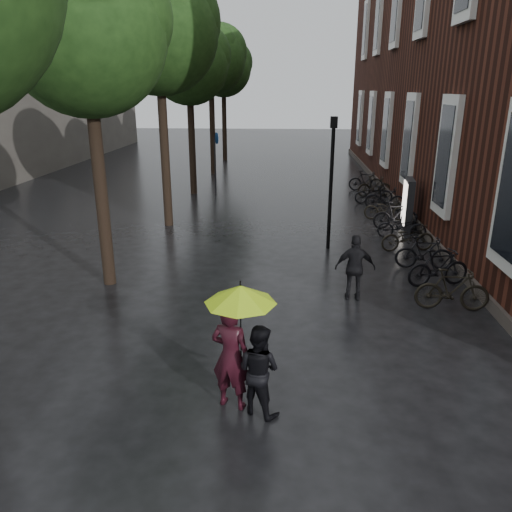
# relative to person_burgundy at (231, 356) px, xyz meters

# --- Properties ---
(ground) EXTENTS (120.00, 120.00, 0.00)m
(ground) POSITION_rel_person_burgundy_xyz_m (0.22, -1.82, -0.91)
(ground) COLOR black
(brick_building) EXTENTS (10.20, 33.20, 12.00)m
(brick_building) POSITION_rel_person_burgundy_xyz_m (10.69, 17.64, 5.08)
(brick_building) COLOR #38160F
(brick_building) RESTS_ON ground
(street_trees) EXTENTS (4.33, 34.03, 8.91)m
(street_trees) POSITION_rel_person_burgundy_xyz_m (-3.77, 14.09, 5.43)
(street_trees) COLOR black
(street_trees) RESTS_ON ground
(person_burgundy) EXTENTS (0.76, 0.61, 1.82)m
(person_burgundy) POSITION_rel_person_burgundy_xyz_m (0.00, 0.00, 0.00)
(person_burgundy) COLOR #320E18
(person_burgundy) RESTS_ON ground
(person_black) EXTENTS (0.94, 0.87, 1.54)m
(person_black) POSITION_rel_person_burgundy_xyz_m (0.45, -0.13, -0.14)
(person_black) COLOR black
(person_black) RESTS_ON ground
(lime_umbrella) EXTENTS (1.13, 1.13, 1.66)m
(lime_umbrella) POSITION_rel_person_burgundy_xyz_m (0.17, -0.02, 1.09)
(lime_umbrella) COLOR black
(lime_umbrella) RESTS_ON ground
(pedestrian_walking) EXTENTS (0.98, 0.43, 1.66)m
(pedestrian_walking) POSITION_rel_person_burgundy_xyz_m (2.52, 4.54, -0.08)
(pedestrian_walking) COLOR black
(pedestrian_walking) RESTS_ON ground
(parked_bicycles) EXTENTS (2.09, 14.99, 1.03)m
(parked_bicycles) POSITION_rel_person_burgundy_xyz_m (4.80, 11.28, -0.43)
(parked_bicycles) COLOR black
(parked_bicycles) RESTS_ON ground
(ad_lightbox) EXTENTS (0.28, 1.23, 1.86)m
(ad_lightbox) POSITION_rel_person_burgundy_xyz_m (5.24, 11.27, 0.02)
(ad_lightbox) COLOR black
(ad_lightbox) RESTS_ON ground
(lamp_post) EXTENTS (0.21, 0.21, 4.16)m
(lamp_post) POSITION_rel_person_burgundy_xyz_m (2.19, 8.66, 1.62)
(lamp_post) COLOR black
(lamp_post) RESTS_ON ground
(cycle_sign) EXTENTS (0.16, 0.54, 2.96)m
(cycle_sign) POSITION_rel_person_burgundy_xyz_m (-2.67, 17.14, 1.05)
(cycle_sign) COLOR #262628
(cycle_sign) RESTS_ON ground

